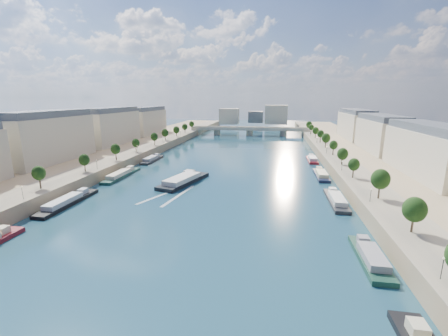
% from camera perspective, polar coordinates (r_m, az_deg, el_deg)
% --- Properties ---
extents(ground, '(700.00, 700.00, 0.00)m').
position_cam_1_polar(ground, '(152.42, 0.46, -0.26)').
color(ground, '#0E2E3E').
rests_on(ground, ground).
extents(quay_left, '(44.00, 520.00, 5.00)m').
position_cam_1_polar(quay_left, '(177.72, -23.13, 1.44)').
color(quay_left, '#9E8460').
rests_on(quay_left, ground).
extents(quay_right, '(44.00, 520.00, 5.00)m').
position_cam_1_polar(quay_right, '(157.81, 27.25, -0.35)').
color(quay_right, '#9E8460').
rests_on(quay_right, ground).
extents(pave_left, '(14.00, 520.00, 0.10)m').
position_cam_1_polar(pave_left, '(169.68, -18.92, 2.16)').
color(pave_left, gray).
rests_on(pave_left, quay_left).
extents(pave_right, '(14.00, 520.00, 0.10)m').
position_cam_1_polar(pave_right, '(153.30, 22.01, 0.78)').
color(pave_right, gray).
rests_on(pave_right, quay_right).
extents(trees_left, '(4.80, 268.80, 8.26)m').
position_cam_1_polar(trees_left, '(169.59, -18.15, 4.07)').
color(trees_left, '#382B1E').
rests_on(trees_left, ground).
extents(trees_right, '(4.80, 268.80, 8.26)m').
position_cam_1_polar(trees_right, '(161.54, 20.75, 3.44)').
color(trees_right, '#382B1E').
rests_on(trees_right, ground).
extents(lamps_left, '(0.36, 200.36, 4.28)m').
position_cam_1_polar(lamps_left, '(158.44, -19.25, 2.39)').
color(lamps_left, black).
rests_on(lamps_left, ground).
extents(lamps_right, '(0.36, 200.36, 4.28)m').
position_cam_1_polar(lamps_right, '(156.67, 20.11, 2.21)').
color(lamps_right, black).
rests_on(lamps_right, ground).
extents(buildings_left, '(16.00, 226.00, 23.20)m').
position_cam_1_polar(buildings_left, '(192.76, -24.89, 6.33)').
color(buildings_left, beige).
rests_on(buildings_left, ground).
extents(buildings_right, '(16.00, 226.00, 23.20)m').
position_cam_1_polar(buildings_right, '(171.08, 30.71, 4.97)').
color(buildings_right, beige).
rests_on(buildings_right, ground).
extents(skyline, '(79.00, 42.00, 22.00)m').
position_cam_1_polar(skyline, '(367.03, 6.44, 9.91)').
color(skyline, beige).
rests_on(skyline, ground).
extents(bridge, '(112.00, 12.00, 8.15)m').
position_cam_1_polar(bridge, '(291.57, 4.90, 7.20)').
color(bridge, '#C1B79E').
rests_on(bridge, ground).
extents(tour_barge, '(16.22, 30.75, 4.01)m').
position_cam_1_polar(tour_barge, '(129.21, -7.72, -2.34)').
color(tour_barge, black).
rests_on(tour_barge, ground).
extents(wake, '(14.61, 25.87, 0.04)m').
position_cam_1_polar(wake, '(114.53, -10.14, -5.07)').
color(wake, silver).
rests_on(wake, ground).
extents(moored_barges_left, '(5.00, 127.79, 3.60)m').
position_cam_1_polar(moored_barges_left, '(131.82, -22.39, -3.07)').
color(moored_barges_left, maroon).
rests_on(moored_barges_left, ground).
extents(moored_barges_right, '(5.00, 161.18, 3.60)m').
position_cam_1_polar(moored_barges_right, '(109.72, 20.80, -6.13)').
color(moored_barges_right, black).
rests_on(moored_barges_right, ground).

